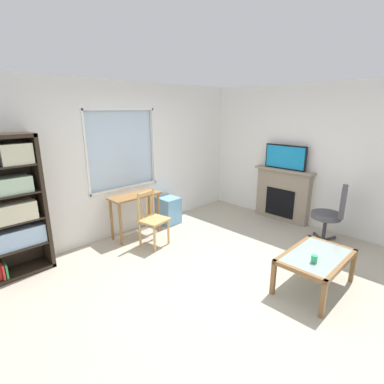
{
  "coord_description": "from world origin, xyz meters",
  "views": [
    {
      "loc": [
        -2.77,
        -2.21,
        2.2
      ],
      "look_at": [
        0.23,
        0.79,
        0.98
      ],
      "focal_mm": 27.2,
      "sensor_mm": 36.0,
      "label": 1
    }
  ],
  "objects_px": {
    "fireplace": "(282,194)",
    "coffee_table": "(316,259)",
    "bookshelf": "(5,205)",
    "plastic_drawer_unit": "(169,210)",
    "desk_under_window": "(135,203)",
    "wooden_chair": "(152,219)",
    "tv": "(285,157)",
    "office_chair": "(332,212)",
    "sippy_cup": "(314,259)"
  },
  "relations": [
    {
      "from": "office_chair",
      "to": "sippy_cup",
      "type": "bearing_deg",
      "value": -166.25
    },
    {
      "from": "wooden_chair",
      "to": "bookshelf",
      "type": "bearing_deg",
      "value": 161.72
    },
    {
      "from": "desk_under_window",
      "to": "wooden_chair",
      "type": "distance_m",
      "value": 0.54
    },
    {
      "from": "fireplace",
      "to": "wooden_chair",
      "type": "bearing_deg",
      "value": 160.2
    },
    {
      "from": "sippy_cup",
      "to": "tv",
      "type": "bearing_deg",
      "value": 36.48
    },
    {
      "from": "office_chair",
      "to": "desk_under_window",
      "type": "bearing_deg",
      "value": 129.47
    },
    {
      "from": "desk_under_window",
      "to": "plastic_drawer_unit",
      "type": "distance_m",
      "value": 0.88
    },
    {
      "from": "bookshelf",
      "to": "coffee_table",
      "type": "xyz_separation_m",
      "value": [
        2.58,
        -3.03,
        -0.6
      ]
    },
    {
      "from": "wooden_chair",
      "to": "tv",
      "type": "relative_size",
      "value": 1.08
    },
    {
      "from": "sippy_cup",
      "to": "fireplace",
      "type": "bearing_deg",
      "value": 36.25
    },
    {
      "from": "wooden_chair",
      "to": "fireplace",
      "type": "relative_size",
      "value": 0.76
    },
    {
      "from": "desk_under_window",
      "to": "sippy_cup",
      "type": "bearing_deg",
      "value": -81.27
    },
    {
      "from": "fireplace",
      "to": "plastic_drawer_unit",
      "type": "bearing_deg",
      "value": 139.46
    },
    {
      "from": "wooden_chair",
      "to": "sippy_cup",
      "type": "distance_m",
      "value": 2.51
    },
    {
      "from": "wooden_chair",
      "to": "office_chair",
      "type": "distance_m",
      "value": 2.97
    },
    {
      "from": "fireplace",
      "to": "tv",
      "type": "relative_size",
      "value": 1.42
    },
    {
      "from": "bookshelf",
      "to": "desk_under_window",
      "type": "xyz_separation_m",
      "value": [
        1.91,
        -0.11,
        -0.39
      ]
    },
    {
      "from": "plastic_drawer_unit",
      "to": "tv",
      "type": "bearing_deg",
      "value": -40.83
    },
    {
      "from": "desk_under_window",
      "to": "office_chair",
      "type": "height_order",
      "value": "office_chair"
    },
    {
      "from": "bookshelf",
      "to": "fireplace",
      "type": "bearing_deg",
      "value": -19.16
    },
    {
      "from": "bookshelf",
      "to": "desk_under_window",
      "type": "height_order",
      "value": "bookshelf"
    },
    {
      "from": "plastic_drawer_unit",
      "to": "sippy_cup",
      "type": "xyz_separation_m",
      "value": [
        -0.35,
        -3.03,
        0.24
      ]
    },
    {
      "from": "tv",
      "to": "office_chair",
      "type": "bearing_deg",
      "value": -110.15
    },
    {
      "from": "fireplace",
      "to": "tv",
      "type": "bearing_deg",
      "value": 180.0
    },
    {
      "from": "desk_under_window",
      "to": "wooden_chair",
      "type": "bearing_deg",
      "value": -93.33
    },
    {
      "from": "fireplace",
      "to": "coffee_table",
      "type": "distance_m",
      "value": 2.4
    },
    {
      "from": "bookshelf",
      "to": "plastic_drawer_unit",
      "type": "distance_m",
      "value": 2.81
    },
    {
      "from": "office_chair",
      "to": "coffee_table",
      "type": "height_order",
      "value": "office_chair"
    },
    {
      "from": "fireplace",
      "to": "office_chair",
      "type": "bearing_deg",
      "value": -110.96
    },
    {
      "from": "bookshelf",
      "to": "wooden_chair",
      "type": "distance_m",
      "value": 2.05
    },
    {
      "from": "plastic_drawer_unit",
      "to": "coffee_table",
      "type": "relative_size",
      "value": 0.51
    },
    {
      "from": "plastic_drawer_unit",
      "to": "sippy_cup",
      "type": "height_order",
      "value": "sippy_cup"
    },
    {
      "from": "office_chair",
      "to": "bookshelf",
      "type": "bearing_deg",
      "value": 146.39
    },
    {
      "from": "wooden_chair",
      "to": "sippy_cup",
      "type": "bearing_deg",
      "value": -78.81
    },
    {
      "from": "bookshelf",
      "to": "desk_under_window",
      "type": "relative_size",
      "value": 2.1
    },
    {
      "from": "wooden_chair",
      "to": "tv",
      "type": "xyz_separation_m",
      "value": [
        2.56,
        -0.93,
        0.83
      ]
    },
    {
      "from": "coffee_table",
      "to": "desk_under_window",
      "type": "bearing_deg",
      "value": 102.8
    },
    {
      "from": "office_chair",
      "to": "tv",
      "type": "bearing_deg",
      "value": 69.85
    },
    {
      "from": "plastic_drawer_unit",
      "to": "fireplace",
      "type": "xyz_separation_m",
      "value": [
        1.75,
        -1.49,
        0.27
      ]
    },
    {
      "from": "desk_under_window",
      "to": "coffee_table",
      "type": "distance_m",
      "value": 3.01
    },
    {
      "from": "bookshelf",
      "to": "sippy_cup",
      "type": "relative_size",
      "value": 21.1
    },
    {
      "from": "desk_under_window",
      "to": "coffee_table",
      "type": "height_order",
      "value": "desk_under_window"
    },
    {
      "from": "fireplace",
      "to": "office_chair",
      "type": "relative_size",
      "value": 1.19
    },
    {
      "from": "plastic_drawer_unit",
      "to": "tv",
      "type": "xyz_separation_m",
      "value": [
        1.73,
        -1.49,
        1.03
      ]
    },
    {
      "from": "bookshelf",
      "to": "coffee_table",
      "type": "height_order",
      "value": "bookshelf"
    },
    {
      "from": "wooden_chair",
      "to": "office_chair",
      "type": "relative_size",
      "value": 0.9
    },
    {
      "from": "office_chair",
      "to": "coffee_table",
      "type": "xyz_separation_m",
      "value": [
        -1.45,
        -0.35,
        -0.16
      ]
    },
    {
      "from": "wooden_chair",
      "to": "plastic_drawer_unit",
      "type": "distance_m",
      "value": 1.03
    },
    {
      "from": "bookshelf",
      "to": "sippy_cup",
      "type": "xyz_separation_m",
      "value": [
        2.37,
        -3.08,
        -0.49
      ]
    },
    {
      "from": "coffee_table",
      "to": "wooden_chair",
      "type": "bearing_deg",
      "value": 106.07
    }
  ]
}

